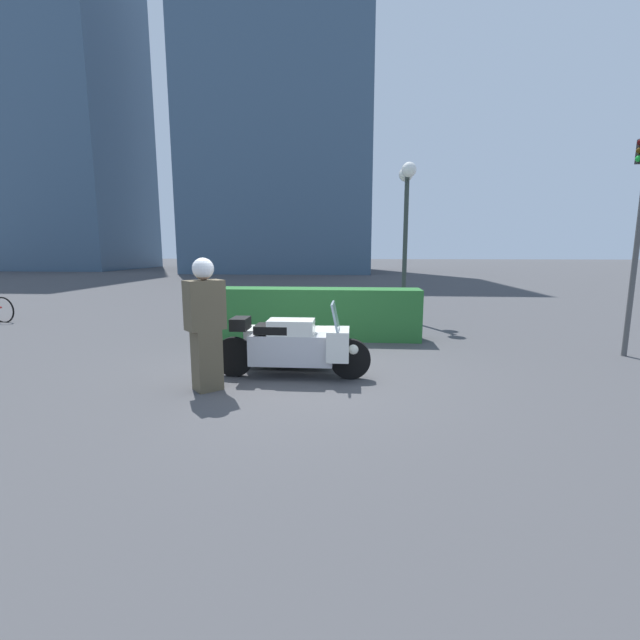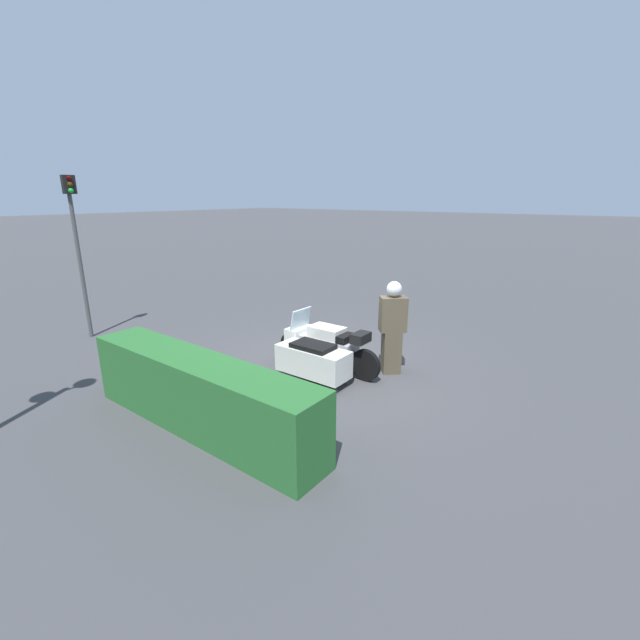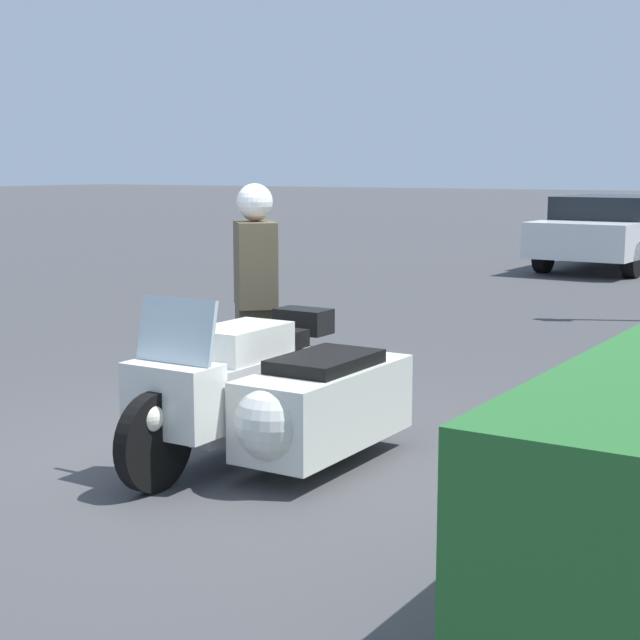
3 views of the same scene
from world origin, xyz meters
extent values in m
plane|color=#424244|center=(0.00, 0.00, 0.00)|extent=(160.00, 160.00, 0.00)
cylinder|color=black|center=(0.87, -0.10, 0.30)|extent=(0.60, 0.10, 0.60)
cylinder|color=black|center=(-0.87, -0.11, 0.30)|extent=(0.60, 0.10, 0.60)
cylinder|color=black|center=(-0.17, 0.48, 0.23)|extent=(0.47, 0.10, 0.47)
cube|color=#B7B7BC|center=(0.00, -0.11, 0.44)|extent=(1.23, 0.44, 0.45)
cube|color=silver|center=(0.00, -0.11, 0.76)|extent=(0.67, 0.41, 0.24)
cube|color=black|center=(-0.28, -0.11, 0.74)|extent=(0.49, 0.41, 0.12)
cube|color=silver|center=(0.69, -0.10, 0.53)|extent=(0.32, 0.58, 0.44)
cube|color=silver|center=(0.65, -0.11, 0.94)|extent=(0.12, 0.56, 0.40)
sphere|color=white|center=(0.92, -0.10, 0.46)|extent=(0.18, 0.18, 0.18)
cube|color=silver|center=(-0.11, 0.48, 0.39)|extent=(1.39, 0.56, 0.50)
sphere|color=silver|center=(0.48, 0.48, 0.42)|extent=(0.48, 0.47, 0.47)
cube|color=black|center=(-0.11, 0.48, 0.68)|extent=(0.77, 0.48, 0.09)
cube|color=black|center=(-0.76, -0.11, 0.81)|extent=(0.24, 0.39, 0.18)
cube|color=brown|center=(-1.06, -0.76, 0.42)|extent=(0.45, 0.45, 0.84)
cube|color=brown|center=(-1.06, -0.76, 1.17)|extent=(0.56, 0.55, 0.66)
sphere|color=tan|center=(-1.06, -0.76, 1.61)|extent=(0.23, 0.23, 0.23)
sphere|color=white|center=(-1.06, -0.76, 1.65)|extent=(0.28, 0.28, 0.28)
cube|color=silver|center=(-13.66, -1.52, 0.64)|extent=(4.53, 1.96, 0.64)
cube|color=black|center=(-13.66, -1.52, 1.17)|extent=(2.37, 1.76, 0.43)
cylinder|color=black|center=(-15.07, -2.30, 0.32)|extent=(0.64, 0.24, 0.64)
cylinder|color=black|center=(-12.29, -2.37, 0.32)|extent=(0.64, 0.24, 0.64)
cylinder|color=black|center=(-12.25, -0.75, 0.32)|extent=(0.64, 0.24, 0.64)
camera|label=1|loc=(0.95, -6.24, 1.90)|focal=24.00mm
camera|label=2|loc=(-4.63, 6.22, 3.31)|focal=24.00mm
camera|label=3|loc=(5.11, 3.73, 1.91)|focal=55.00mm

